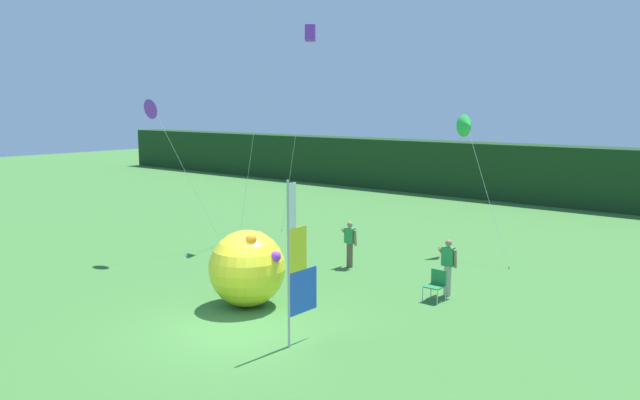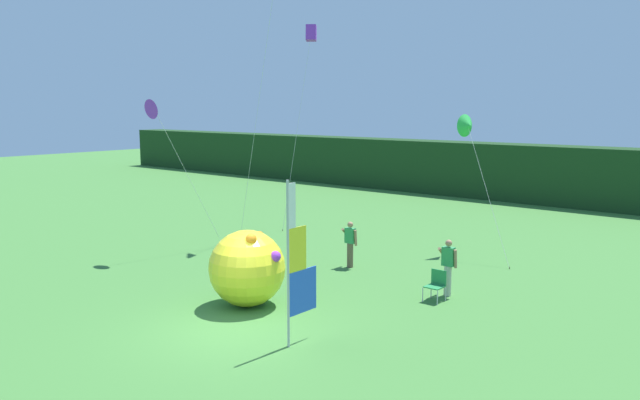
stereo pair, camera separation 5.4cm
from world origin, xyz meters
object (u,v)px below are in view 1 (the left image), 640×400
Objects in this scene: banner_flag at (297,266)px; inflatable_balloon at (247,268)px; folding_chair at (436,283)px; kite_purple_delta_2 at (154,109)px; person_near_banner at (448,266)px; kite_purple_box_0 at (310,34)px; person_mid_field at (350,243)px; kite_green_delta_3 at (467,126)px.

inflatable_balloon is (-3.00, 1.26, -0.80)m from banner_flag.
folding_chair is at bearing 80.14° from banner_flag.
inflatable_balloon is 0.37× the size of kite_purple_delta_2.
banner_flag is 4.44× the size of folding_chair.
banner_flag reaches higher than inflatable_balloon.
folding_chair is (-0.02, -0.64, -0.39)m from person_near_banner.
banner_flag reaches higher than person_near_banner.
kite_purple_box_0 reaches higher than kite_purple_delta_2.
person_near_banner is at bearing -10.75° from person_mid_field.
folding_chair is 11.99m from kite_purple_delta_2.
inflatable_balloon is at bearing -16.31° from kite_purple_delta_2.
kite_green_delta_3 is at bearing 112.60° from person_near_banner.
person_near_banner is (0.91, 5.72, -0.99)m from banner_flag.
kite_purple_delta_2 reaches higher than banner_flag.
person_mid_field is 11.85m from kite_purple_box_0.
folding_chair is 8.04m from kite_green_delta_3.
inflatable_balloon reaches higher than folding_chair.
kite_purple_box_0 is (-6.61, 5.65, 8.05)m from person_mid_field.
person_mid_field is at bearing 117.08° from banner_flag.
kite_green_delta_3 is at bearing -5.01° from kite_purple_box_0.
folding_chair is 0.15× the size of kite_purple_delta_2.
kite_purple_delta_2 reaches higher than inflatable_balloon.
person_mid_field is 8.65m from kite_purple_delta_2.
banner_flag is 3.35m from inflatable_balloon.
kite_green_delta_3 is (-2.38, 5.71, 3.94)m from person_near_banner.
person_near_banner is 5.93m from inflatable_balloon.
folding_chair is 15.43m from kite_purple_box_0.
kite_purple_delta_2 is (-10.78, -2.45, 4.58)m from person_near_banner.
kite_purple_delta_2 is at bearing 163.69° from inflatable_balloon.
kite_purple_box_0 is at bearing 146.76° from folding_chair.
kite_purple_delta_2 is 1.11× the size of kite_green_delta_3.
banner_flag is at bearing -62.92° from person_mid_field.
person_mid_field is 0.74× the size of inflatable_balloon.
folding_chair is at bearing 44.54° from inflatable_balloon.
person_near_banner is 1.05× the size of person_mid_field.
banner_flag is 5.33m from folding_chair.
kite_purple_box_0 is 9.53m from kite_purple_delta_2.
inflatable_balloon is 0.42× the size of kite_green_delta_3.
person_near_banner is at bearing 87.95° from folding_chair.
kite_purple_box_0 is 1.76× the size of kite_green_delta_3.
inflatable_balloon is at bearing -135.46° from folding_chair.
folding_chair is at bearing -69.67° from kite_green_delta_3.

